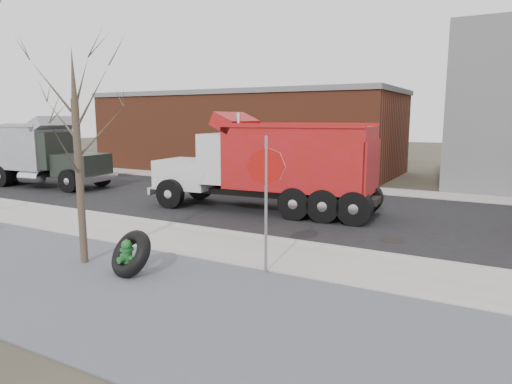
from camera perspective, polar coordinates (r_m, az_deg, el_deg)
The scene contains 13 objects.
ground at distance 12.11m, azimuth -0.88°, elevation -7.82°, with size 120.00×120.00×0.00m, color #383328.
gravel_verge at distance 9.41m, azimuth -11.85°, elevation -13.08°, with size 60.00×5.00×0.03m, color gray.
sidewalk at distance 12.31m, azimuth -0.30°, elevation -7.39°, with size 60.00×2.50×0.06m, color #9E9B93.
curb at distance 13.41m, azimuth 2.44°, elevation -5.89°, with size 60.00×0.15×0.11m, color #9E9B93.
road at distance 17.68m, azimuth 9.36°, elevation -2.42°, with size 60.00×9.40×0.02m, color black.
far_sidewalk at distance 23.04m, azimuth 14.16°, elevation 0.20°, with size 60.00×2.00×0.06m, color #9E9B93.
building_brick at distance 31.31m, azimuth -1.26°, elevation 7.64°, with size 20.20×8.20×5.30m.
bare_tree at distance 11.65m, azimuth -21.54°, elevation 7.33°, with size 3.20×3.20×5.20m.
fire_hydrant at distance 10.88m, azimuth -15.82°, elevation -8.06°, with size 0.48×0.47×0.84m.
truck_tire at distance 10.83m, azimuth -15.36°, elevation -7.46°, with size 1.32×1.13×1.13m.
stop_sign at distance 10.19m, azimuth 1.27°, elevation 1.21°, with size 0.77×0.44×3.17m.
dump_truck_red_b at distance 17.27m, azimuth 1.83°, elevation 3.74°, with size 8.92×3.23×3.71m.
dump_truck_grey at distance 26.61m, azimuth -26.04°, elevation 4.61°, with size 8.03×3.15×3.57m.
Camera 1 is at (5.77, -10.03, 3.57)m, focal length 32.00 mm.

